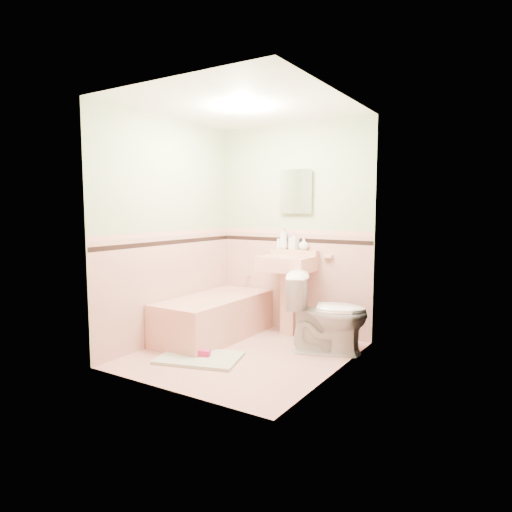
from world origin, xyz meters
The scene contains 32 objects.
floor centered at (0.00, 0.00, 0.00)m, with size 2.20×2.20×0.00m, color #D79D8D.
ceiling centered at (0.00, 0.00, 2.50)m, with size 2.20×2.20×0.00m, color white.
wall_back centered at (0.00, 1.10, 1.25)m, with size 2.50×2.50×0.00m, color beige.
wall_front centered at (0.00, -1.10, 1.25)m, with size 2.50×2.50×0.00m, color beige.
wall_left centered at (-1.00, 0.00, 1.25)m, with size 2.50×2.50×0.00m, color beige.
wall_right centered at (1.00, 0.00, 1.25)m, with size 2.50×2.50×0.00m, color beige.
wainscot_back centered at (0.00, 1.09, 0.60)m, with size 2.00×2.00×0.00m, color #DAA292.
wainscot_front centered at (0.00, -1.09, 0.60)m, with size 2.00×2.00×0.00m, color #DAA292.
wainscot_left centered at (-0.99, 0.00, 0.60)m, with size 2.20×2.20×0.00m, color #DAA292.
wainscot_right centered at (0.99, 0.00, 0.60)m, with size 2.20×2.20×0.00m, color #DAA292.
accent_back centered at (0.00, 1.08, 1.12)m, with size 2.00×2.00×0.00m, color black.
accent_front centered at (0.00, -1.08, 1.12)m, with size 2.00×2.00×0.00m, color black.
accent_left centered at (-0.98, 0.00, 1.12)m, with size 2.20×2.20×0.00m, color black.
accent_right centered at (0.98, 0.00, 1.12)m, with size 2.20×2.20×0.00m, color black.
cap_back centered at (0.00, 1.08, 1.22)m, with size 2.00×2.00×0.00m, color #D79184.
cap_front centered at (0.00, -1.08, 1.22)m, with size 2.00×2.00×0.00m, color #D79184.
cap_left centered at (-0.98, 0.00, 1.22)m, with size 2.20×2.20×0.00m, color #D79184.
cap_right centered at (0.98, 0.00, 1.22)m, with size 2.20×2.20×0.00m, color #D79184.
bathtub centered at (-0.63, 0.33, 0.23)m, with size 0.70×1.50×0.45m, color tan.
tub_faucet centered at (-0.63, 1.05, 0.63)m, with size 0.04×0.04×0.12m, color silver.
sink centered at (0.05, 0.86, 0.47)m, with size 0.60×0.49×0.95m, color tan, non-canonical shape.
sink_faucet centered at (0.05, 1.00, 0.95)m, with size 0.02×0.02×0.10m, color silver.
medicine_cabinet centered at (0.05, 1.07, 1.70)m, with size 0.38×0.04×0.48m, color white.
soap_dish centered at (0.47, 1.06, 0.95)m, with size 0.11×0.06×0.04m, color tan.
soap_bottle_left centered at (-0.10, 1.04, 1.14)m, with size 0.10×0.10×0.27m, color #B2B2B2.
soap_bottle_mid centered at (0.04, 1.04, 1.12)m, with size 0.09×0.10×0.21m, color #B2B2B2.
soap_bottle_right centered at (0.17, 1.04, 1.08)m, with size 0.11×0.11×0.14m, color #B2B2B2.
tube centered at (-0.17, 1.04, 1.07)m, with size 0.04×0.04×0.12m, color white.
toilet centered at (0.70, 0.53, 0.42)m, with size 0.47×0.82×0.83m, color white.
bucket centered at (0.41, 0.99, 0.12)m, with size 0.23×0.23×0.23m, color #131EAF, non-canonical shape.
bath_mat centered at (-0.28, -0.37, 0.02)m, with size 0.80×0.53×0.03m, color #99A589.
shoe centered at (-0.26, -0.34, 0.06)m, with size 0.15×0.07×0.06m, color #BF1E59.
Camera 1 is at (2.52, -3.75, 1.50)m, focal length 31.59 mm.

